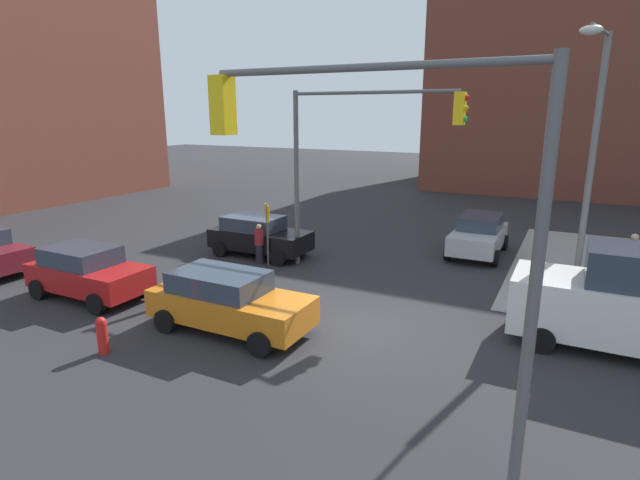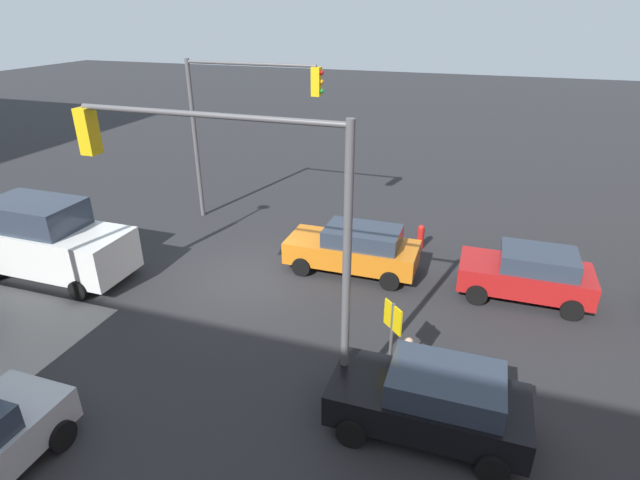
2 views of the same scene
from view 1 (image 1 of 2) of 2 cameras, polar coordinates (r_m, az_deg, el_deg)
The scene contains 14 objects.
ground_plane at distance 13.91m, azimuth 4.44°, elevation -10.02°, with size 120.00×120.00×0.00m, color #28282B.
traffic_signal_nw_corner at distance 17.66m, azimuth 4.17°, elevation 10.91°, with size 6.23×0.36×6.50m.
traffic_signal_se_corner at distance 7.70m, azimuth 8.12°, elevation 6.07°, with size 5.64×0.36×6.50m.
street_lamp_corner at distance 17.18m, azimuth 28.58°, elevation 9.22°, with size 0.83×2.64×8.00m.
warning_sign_two_way at distance 19.03m, azimuth -6.04°, elevation 1.88°, with size 0.48×0.48×2.40m.
mailbox_blue at distance 17.48m, azimuth 30.54°, elevation -4.20°, with size 0.56×0.64×1.43m.
fire_hydrant at distance 13.44m, azimuth -23.63°, elevation -9.88°, with size 0.26×0.26×0.94m.
sedan_silver at distance 21.60m, azimuth 17.68°, elevation 0.60°, with size 2.02×3.94×1.62m.
hatchback_orange at distance 13.68m, azimuth -10.45°, elevation -6.82°, with size 4.44×2.02×1.62m.
coupe_black at distance 20.59m, azimuth -7.01°, elevation 0.53°, with size 4.09×2.02×1.62m.
hatchback_red at distance 17.46m, azimuth -25.02°, elevation -3.28°, with size 3.91×2.02×1.62m.
van_white_delivery at distance 14.32m, azimuth 32.45°, elevation -6.08°, with size 5.40×2.32×2.62m.
pedestrian_crossing at distance 19.44m, azimuth -6.96°, elevation -0.39°, with size 0.36×0.36×1.57m.
pedestrian_waiting at distance 19.79m, azimuth 32.04°, elevation -1.83°, with size 0.36×0.36×1.82m.
Camera 1 is at (4.84, -11.71, 5.74)m, focal length 28.00 mm.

